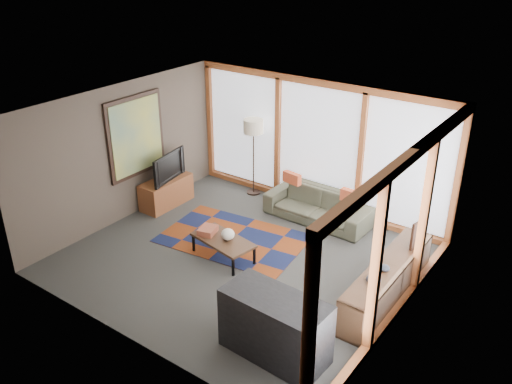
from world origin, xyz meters
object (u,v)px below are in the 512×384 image
Objects in this scene: sofa at (318,206)px; coffee_table at (223,248)px; tv_console at (166,192)px; bar_counter at (275,326)px; bookshelf at (387,282)px; floor_lamp at (253,157)px; television at (165,166)px.

coffee_table is (-0.62, -2.12, -0.11)m from sofa.
bar_counter is at bearing -28.96° from tv_console.
bookshelf is at bearing 72.84° from bar_counter.
tv_console is (-2.81, -1.22, -0.02)m from sofa.
bar_counter reaches higher than tv_console.
bar_counter is (2.00, -1.42, 0.26)m from coffee_table.
bar_counter is at bearing -50.87° from floor_lamp.
sofa is at bearing -8.61° from floor_lamp.
floor_lamp is at bearing 53.13° from tv_console.
bookshelf is (2.70, 0.54, 0.12)m from coffee_table.
coffee_table is at bearing -168.73° from bookshelf.
floor_lamp is 0.67× the size of bookshelf.
bookshelf is 2.18× the size of tv_console.
floor_lamp reaches higher than bar_counter.
bookshelf is 2.09m from bar_counter.
bar_counter is at bearing -109.77° from bookshelf.
sofa is 2.21m from coffee_table.
coffee_table is at bearing -65.41° from floor_lamp.
bar_counter reaches higher than sofa.
television is at bearing 19.73° from tv_console.
bookshelf is 4.91m from tv_console.
tv_console is (-1.11, -1.47, -0.54)m from floor_lamp.
television is (-1.09, -1.47, 0.03)m from floor_lamp.
sofa is 1.80m from floor_lamp.
tv_console is 0.80× the size of bar_counter.
bookshelf is 4.92m from television.
television reaches higher than coffee_table.
tv_console is at bearing 157.68° from coffee_table.
television is (-4.88, 0.37, 0.54)m from bookshelf.
bar_counter is (4.18, -2.33, -0.41)m from television.
tv_console is (-4.90, 0.36, -0.03)m from bookshelf.
floor_lamp reaches higher than television.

